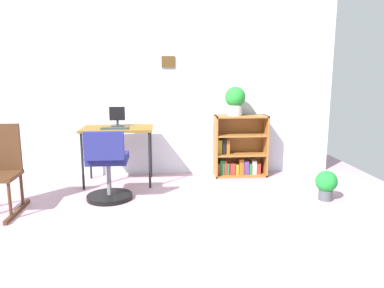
# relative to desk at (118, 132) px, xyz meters

# --- Properties ---
(ground_plane) EXTENTS (6.24, 6.24, 0.00)m
(ground_plane) POSITION_rel_desk_xyz_m (0.41, -1.69, -0.68)
(ground_plane) COLOR #B18E9D
(wall_back) EXTENTS (5.20, 0.12, 2.48)m
(wall_back) POSITION_rel_desk_xyz_m (0.41, 0.46, 0.57)
(wall_back) COLOR silver
(wall_back) RESTS_ON ground_plane
(desk) EXTENTS (0.90, 0.58, 0.74)m
(desk) POSITION_rel_desk_xyz_m (0.00, 0.00, 0.00)
(desk) COLOR brown
(desk) RESTS_ON ground_plane
(monitor) EXTENTS (0.20, 0.17, 0.26)m
(monitor) POSITION_rel_desk_xyz_m (-0.01, 0.10, 0.18)
(monitor) COLOR #262628
(monitor) RESTS_ON desk
(keyboard) EXTENTS (0.34, 0.13, 0.02)m
(keyboard) POSITION_rel_desk_xyz_m (-0.02, -0.13, 0.08)
(keyboard) COLOR #2B3636
(keyboard) RESTS_ON desk
(office_chair) EXTENTS (0.52, 0.55, 0.82)m
(office_chair) POSITION_rel_desk_xyz_m (-0.04, -0.69, -0.32)
(office_chair) COLOR black
(office_chair) RESTS_ON ground_plane
(bookshelf_low) EXTENTS (0.73, 0.30, 0.85)m
(bookshelf_low) POSITION_rel_desk_xyz_m (1.65, 0.26, -0.30)
(bookshelf_low) COLOR #97602C
(bookshelf_low) RESTS_ON ground_plane
(potted_plant_on_shelf) EXTENTS (0.28, 0.28, 0.40)m
(potted_plant_on_shelf) POSITION_rel_desk_xyz_m (1.57, 0.21, 0.40)
(potted_plant_on_shelf) COLOR #B7B2A8
(potted_plant_on_shelf) RESTS_ON bookshelf_low
(potted_plant_floor) EXTENTS (0.25, 0.25, 0.34)m
(potted_plant_floor) POSITION_rel_desk_xyz_m (2.42, -0.87, -0.48)
(potted_plant_floor) COLOR #474C51
(potted_plant_floor) RESTS_ON ground_plane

